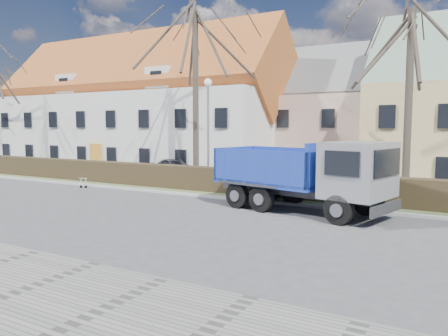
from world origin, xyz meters
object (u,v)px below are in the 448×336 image
Objects in this scene: cart_frame at (80,182)px; parked_car_a at (177,168)px; streetlight at (208,134)px; dump_truck at (295,174)px.

parked_car_a reaches higher than cart_frame.
parked_car_a is at bearing 75.25° from cart_frame.
streetlight is 8.64× the size of cart_frame.
cart_frame is at bearing -154.16° from streetlight.
dump_truck reaches higher than cart_frame.
cart_frame is 0.18× the size of parked_car_a.
streetlight is at bearing 25.84° from cart_frame.
parked_car_a is at bearing 160.32° from dump_truck.
cart_frame is (-6.71, -3.25, -2.81)m from streetlight.
cart_frame is at bearing -168.21° from dump_truck.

